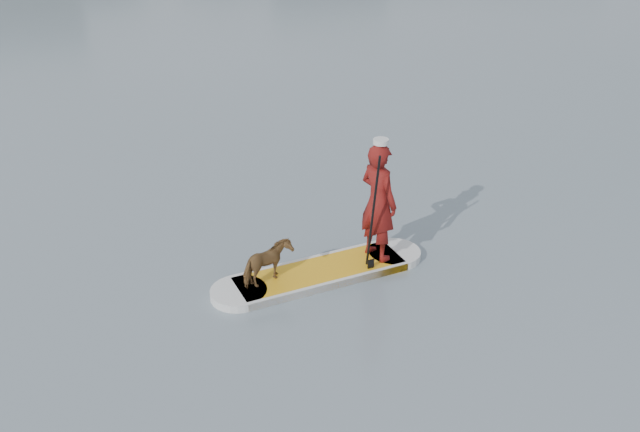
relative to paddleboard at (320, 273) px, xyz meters
name	(u,v)px	position (x,y,z in m)	size (l,w,h in m)	color
ground	(373,278)	(0.71, -0.29, -0.06)	(140.00, 140.00, 0.00)	slate
paddleboard	(320,273)	(0.00, 0.00, 0.00)	(3.28, 1.08, 0.12)	#F0A916
paddler	(378,202)	(0.92, 0.10, 0.96)	(0.66, 0.43, 1.80)	maroon
white_cap	(381,141)	(0.92, 0.10, 1.90)	(0.22, 0.22, 0.07)	silver
dog	(268,264)	(-0.80, -0.09, 0.37)	(0.34, 0.74, 0.62)	brown
paddle	(372,227)	(0.71, -0.20, 0.74)	(0.10, 0.30, 2.00)	black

